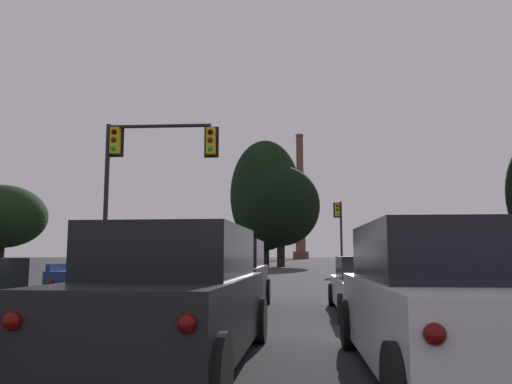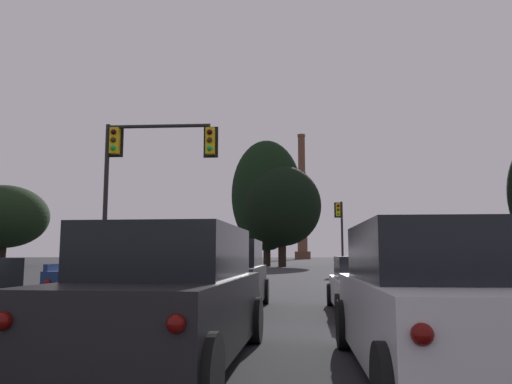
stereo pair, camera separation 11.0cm
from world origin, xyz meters
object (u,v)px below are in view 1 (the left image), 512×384
Objects in this scene: pickup_truck_left_lane_front at (128,279)px; traffic_light_overhead_left at (142,164)px; sedan_right_lane_front at (372,287)px; traffic_light_far_right at (339,226)px; suv_center_lane_second at (175,298)px; suv_center_lane_front at (227,276)px; suv_right_lane_second at (444,303)px; smokestack at (300,209)px.

pickup_truck_left_lane_front is 6.78m from traffic_light_overhead_left.
sedan_right_lane_front is 28.03m from traffic_light_far_right.
suv_center_lane_second is 34.62m from traffic_light_far_right.
traffic_light_overhead_left is (-4.08, 5.64, 4.13)m from suv_center_lane_front.
pickup_truck_left_lane_front is 9.89m from suv_right_lane_second.
traffic_light_far_right is at bearing 71.25° from pickup_truck_left_lane_front.
suv_right_lane_second is (3.39, -0.48, 0.00)m from suv_center_lane_second.
pickup_truck_left_lane_front is at bearing 173.91° from sedan_right_lane_front.
traffic_light_far_right is 131.49m from smokestack.
pickup_truck_left_lane_front is 158.80m from smokestack.
suv_center_lane_second is 13.60m from traffic_light_overhead_left.
suv_right_lane_second is (-0.25, -6.72, 0.23)m from sedan_right_lane_front.
suv_center_lane_second is 0.86× the size of traffic_light_far_right.
suv_center_lane_front is at bearing -92.25° from smokestack.
traffic_light_overhead_left is (-4.17, 12.27, 4.13)m from suv_center_lane_second.
traffic_light_overhead_left is 0.15× the size of smokestack.
suv_center_lane_front is at bearing -54.15° from traffic_light_overhead_left.
smokestack reaches higher than suv_center_lane_second.
suv_right_lane_second is at bearing -93.92° from traffic_light_far_right.
smokestack reaches higher than traffic_light_far_right.
pickup_truck_left_lane_front is at bearing -76.46° from traffic_light_overhead_left.
pickup_truck_left_lane_front is at bearing 171.05° from suv_center_lane_front.
suv_center_lane_front is 0.74× the size of traffic_light_overhead_left.
pickup_truck_left_lane_front is 0.96× the size of traffic_light_far_right.
suv_center_lane_second is 0.11× the size of smokestack.
smokestack is at bearing 86.14° from traffic_light_overhead_left.
sedan_right_lane_front is at bearing 88.59° from suv_right_lane_second.
smokestack is at bearing 88.60° from suv_center_lane_front.
pickup_truck_left_lane_front is 7.70m from suv_center_lane_second.
traffic_light_far_right is (2.12, 27.78, 3.13)m from sedan_right_lane_front.
suv_center_lane_front is (2.83, -0.49, 0.09)m from pickup_truck_left_lane_front.
suv_center_lane_second is 3.43m from suv_right_lane_second.
suv_center_lane_front and suv_right_lane_second have the same top height.
pickup_truck_left_lane_front reaches higher than sedan_right_lane_front.
sedan_right_lane_front is at bearing -5.23° from suv_center_lane_front.
smokestack is (6.23, 158.20, 16.16)m from suv_center_lane_front.
suv_center_lane_second is 6.63m from suv_center_lane_front.
traffic_light_far_right reaches higher than sedan_right_lane_front.
pickup_truck_left_lane_front is 1.12× the size of suv_right_lane_second.
suv_center_lane_second and suv_center_lane_front have the same top height.
suv_right_lane_second is at bearing -90.95° from smokestack.
suv_center_lane_front is at bearing 93.51° from suv_center_lane_second.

